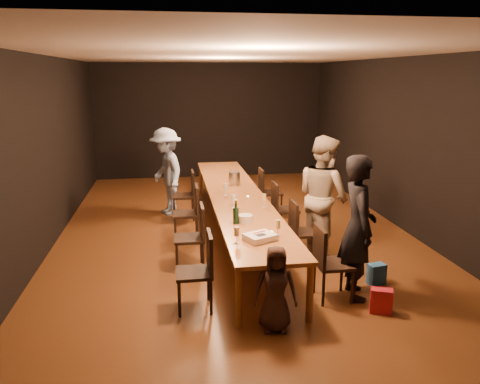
{
  "coord_description": "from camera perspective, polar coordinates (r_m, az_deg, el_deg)",
  "views": [
    {
      "loc": [
        -1.08,
        -7.47,
        2.7
      ],
      "look_at": [
        -0.06,
        -0.81,
        1.0
      ],
      "focal_mm": 35.0,
      "sensor_mm": 36.0,
      "label": 1
    }
  ],
  "objects": [
    {
      "name": "ground",
      "position": [
        8.02,
        -0.43,
        -5.51
      ],
      "size": [
        10.0,
        10.0,
        0.0
      ],
      "primitive_type": "plane",
      "color": "#412010",
      "rests_on": "ground"
    },
    {
      "name": "room_shell",
      "position": [
        7.58,
        -0.46,
        9.44
      ],
      "size": [
        6.04,
        10.04,
        3.02
      ],
      "color": "black",
      "rests_on": "ground"
    },
    {
      "name": "table",
      "position": [
        7.81,
        -0.44,
        -0.66
      ],
      "size": [
        0.9,
        6.0,
        0.75
      ],
      "color": "brown",
      "rests_on": "ground"
    },
    {
      "name": "chair_right_0",
      "position": [
        5.87,
        11.36,
        -8.51
      ],
      "size": [
        0.42,
        0.42,
        0.93
      ],
      "primitive_type": null,
      "rotation": [
        0.0,
        0.0,
        -1.57
      ],
      "color": "black",
      "rests_on": "ground"
    },
    {
      "name": "chair_right_1",
      "position": [
        6.93,
        8.0,
        -4.79
      ],
      "size": [
        0.42,
        0.42,
        0.93
      ],
      "primitive_type": null,
      "rotation": [
        0.0,
        0.0,
        -1.57
      ],
      "color": "black",
      "rests_on": "ground"
    },
    {
      "name": "chair_right_2",
      "position": [
        8.04,
        5.57,
        -2.06
      ],
      "size": [
        0.42,
        0.42,
        0.93
      ],
      "primitive_type": null,
      "rotation": [
        0.0,
        0.0,
        -1.57
      ],
      "color": "black",
      "rests_on": "ground"
    },
    {
      "name": "chair_right_3",
      "position": [
        9.16,
        3.75,
        0.01
      ],
      "size": [
        0.42,
        0.42,
        0.93
      ],
      "primitive_type": null,
      "rotation": [
        0.0,
        0.0,
        -1.57
      ],
      "color": "black",
      "rests_on": "ground"
    },
    {
      "name": "chair_left_0",
      "position": [
        5.55,
        -5.64,
        -9.67
      ],
      "size": [
        0.42,
        0.42,
        0.93
      ],
      "primitive_type": null,
      "rotation": [
        0.0,
        0.0,
        1.57
      ],
      "color": "black",
      "rests_on": "ground"
    },
    {
      "name": "chair_left_1",
      "position": [
        6.66,
        -6.22,
        -5.52
      ],
      "size": [
        0.42,
        0.42,
        0.93
      ],
      "primitive_type": null,
      "rotation": [
        0.0,
        0.0,
        1.57
      ],
      "color": "black",
      "rests_on": "ground"
    },
    {
      "name": "chair_left_2",
      "position": [
        7.8,
        -6.63,
        -2.58
      ],
      "size": [
        0.42,
        0.42,
        0.93
      ],
      "primitive_type": null,
      "rotation": [
        0.0,
        0.0,
        1.57
      ],
      "color": "black",
      "rests_on": "ground"
    },
    {
      "name": "chair_left_3",
      "position": [
        8.96,
        -6.94,
        -0.39
      ],
      "size": [
        0.42,
        0.42,
        0.93
      ],
      "primitive_type": null,
      "rotation": [
        0.0,
        0.0,
        1.57
      ],
      "color": "black",
      "rests_on": "ground"
    },
    {
      "name": "woman_birthday",
      "position": [
        5.87,
        14.18,
        -4.2
      ],
      "size": [
        0.51,
        0.7,
        1.79
      ],
      "primitive_type": "imported",
      "rotation": [
        0.0,
        0.0,
        1.44
      ],
      "color": "black",
      "rests_on": "ground"
    },
    {
      "name": "woman_tan",
      "position": [
        7.17,
        10.1,
        -0.47
      ],
      "size": [
        0.96,
        1.08,
        1.83
      ],
      "primitive_type": "imported",
      "rotation": [
        0.0,
        0.0,
        1.93
      ],
      "color": "#BCA88D",
      "rests_on": "ground"
    },
    {
      "name": "man_blue",
      "position": [
        9.25,
        -8.95,
        2.47
      ],
      "size": [
        0.97,
        1.25,
        1.7
      ],
      "primitive_type": "imported",
      "rotation": [
        0.0,
        0.0,
        -1.22
      ],
      "color": "#88A6D3",
      "rests_on": "ground"
    },
    {
      "name": "child",
      "position": [
        5.11,
        4.34,
        -11.68
      ],
      "size": [
        0.5,
        0.36,
        0.95
      ],
      "primitive_type": "imported",
      "rotation": [
        0.0,
        0.0,
        -0.13
      ],
      "color": "#392420",
      "rests_on": "ground"
    },
    {
      "name": "gift_bag_red",
      "position": [
        5.8,
        16.83,
        -12.6
      ],
      "size": [
        0.28,
        0.22,
        0.3
      ],
      "primitive_type": "cube",
      "rotation": [
        0.0,
        0.0,
        -0.39
      ],
      "color": "#B51B2C",
      "rests_on": "ground"
    },
    {
      "name": "gift_bag_blue",
      "position": [
        6.52,
        16.3,
        -9.56
      ],
      "size": [
        0.25,
        0.19,
        0.28
      ],
      "primitive_type": "cube",
      "rotation": [
        0.0,
        0.0,
        0.21
      ],
      "color": "#2865AF",
      "rests_on": "ground"
    },
    {
      "name": "birthday_cake",
      "position": [
        5.67,
        2.47,
        -5.53
      ],
      "size": [
        0.43,
        0.4,
        0.08
      ],
      "rotation": [
        0.0,
        0.0,
        0.43
      ],
      "color": "white",
      "rests_on": "table"
    },
    {
      "name": "plate_stack",
      "position": [
        6.31,
        0.67,
        -3.3
      ],
      "size": [
        0.25,
        0.25,
        0.11
      ],
      "primitive_type": "cylinder",
      "rotation": [
        0.0,
        0.0,
        -0.31
      ],
      "color": "white",
      "rests_on": "table"
    },
    {
      "name": "champagne_bottle",
      "position": [
        6.23,
        -0.5,
        -2.46
      ],
      "size": [
        0.09,
        0.09,
        0.33
      ],
      "primitive_type": null,
      "rotation": [
        0.0,
        0.0,
        -0.17
      ],
      "color": "black",
      "rests_on": "table"
    },
    {
      "name": "ice_bucket",
      "position": [
        8.52,
        -0.71,
        1.72
      ],
      "size": [
        0.27,
        0.27,
        0.23
      ],
      "primitive_type": "cylinder",
      "rotation": [
        0.0,
        0.0,
        0.4
      ],
      "color": "silver",
      "rests_on": "table"
    },
    {
      "name": "wineglass_0",
      "position": [
        5.55,
        -0.41,
        -5.29
      ],
      "size": [
        0.06,
        0.06,
        0.21
      ],
      "primitive_type": null,
      "color": "beige",
      "rests_on": "table"
    },
    {
      "name": "wineglass_1",
      "position": [
        5.82,
        4.63,
        -4.39
      ],
      "size": [
        0.06,
        0.06,
        0.21
      ],
      "primitive_type": null,
      "color": "beige",
      "rests_on": "table"
    },
    {
      "name": "wineglass_2",
      "position": [
        7.0,
        -0.8,
        -1.14
      ],
      "size": [
        0.06,
        0.06,
        0.21
      ],
      "primitive_type": null,
      "color": "silver",
      "rests_on": "table"
    },
    {
      "name": "wineglass_3",
      "position": [
        7.05,
        2.95,
        -1.05
      ],
      "size": [
        0.06,
        0.06,
        0.21
      ],
      "primitive_type": null,
      "color": "beige",
      "rests_on": "table"
    },
    {
      "name": "wineglass_4",
      "position": [
        7.72,
        -1.79,
        0.32
      ],
      "size": [
        0.06,
        0.06,
        0.21
      ],
      "primitive_type": null,
      "color": "silver",
      "rests_on": "table"
    },
    {
      "name": "wineglass_5",
      "position": [
        8.66,
        -0.19,
        1.85
      ],
      "size": [
        0.06,
        0.06,
        0.21
      ],
      "primitive_type": null,
      "color": "silver",
      "rests_on": "table"
    },
    {
      "name": "tealight_near",
      "position": [
        5.91,
        3.85,
        -5.0
      ],
      "size": [
        0.05,
        0.05,
        0.03
      ],
      "primitive_type": "cylinder",
      "color": "#B2B7B2",
      "rests_on": "table"
    },
    {
      "name": "tealight_mid",
      "position": [
        7.57,
        0.96,
        -0.65
      ],
      "size": [
        0.05,
        0.05,
        0.03
      ],
      "primitive_type": "cylinder",
      "color": "#B2B7B2",
      "rests_on": "table"
    },
    {
      "name": "tealight_far",
      "position": [
        9.35,
        -0.94,
        2.22
      ],
      "size": [
        0.05,
        0.05,
        0.03
      ],
      "primitive_type": "cylinder",
      "color": "#B2B7B2",
      "rests_on": "table"
    }
  ]
}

